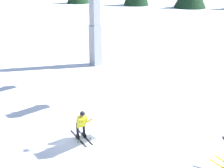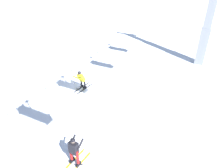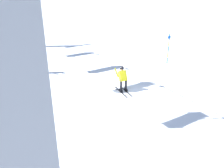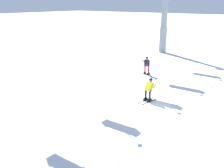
# 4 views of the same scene
# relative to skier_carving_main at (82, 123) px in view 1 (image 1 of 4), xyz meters

# --- Properties ---
(ground_plane) EXTENTS (260.00, 260.00, 0.00)m
(ground_plane) POSITION_rel_skier_carving_main_xyz_m (-0.36, 0.82, -0.88)
(ground_plane) COLOR white
(skier_carving_main) EXTENTS (1.74, 0.77, 1.65)m
(skier_carving_main) POSITION_rel_skier_carving_main_xyz_m (0.00, 0.00, 0.00)
(skier_carving_main) COLOR black
(skier_carving_main) RESTS_ON ground_plane
(lift_tower_near) EXTENTS (0.75, 2.59, 10.20)m
(lift_tower_near) POSITION_rel_skier_carving_main_xyz_m (-8.50, 7.13, 3.37)
(lift_tower_near) COLOR gray
(lift_tower_near) RESTS_ON ground_plane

